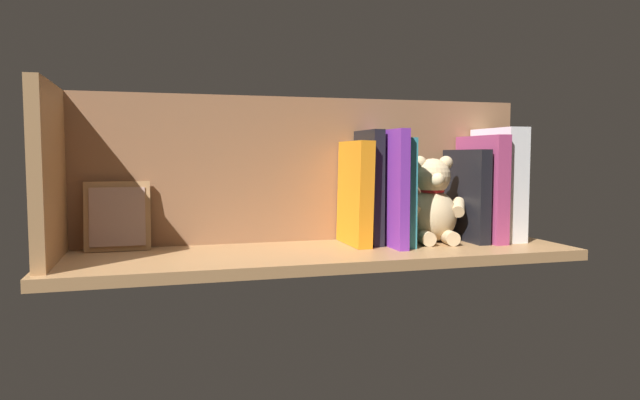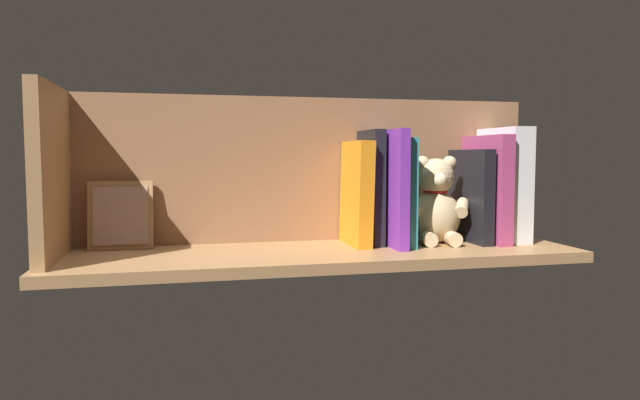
# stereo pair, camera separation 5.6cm
# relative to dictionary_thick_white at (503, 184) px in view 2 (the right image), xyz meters

# --- Properties ---
(ground_plane) EXTENTS (1.07, 0.32, 0.02)m
(ground_plane) POSITION_rel_dictionary_thick_white_xyz_m (0.45, 0.04, -0.14)
(ground_plane) COLOR #A87A4C
(shelf_back_panel) EXTENTS (1.07, 0.02, 0.33)m
(shelf_back_panel) POSITION_rel_dictionary_thick_white_xyz_m (0.45, -0.10, 0.03)
(shelf_back_panel) COLOR #926443
(shelf_back_panel) RESTS_ON ground_plane
(shelf_side_divider) EXTENTS (0.02, 0.26, 0.33)m
(shelf_side_divider) POSITION_rel_dictionary_thick_white_xyz_m (0.96, 0.04, 0.03)
(shelf_side_divider) COLOR #A87A4C
(shelf_side_divider) RESTS_ON ground_plane
(dictionary_thick_white) EXTENTS (0.05, 0.17, 0.26)m
(dictionary_thick_white) POSITION_rel_dictionary_thick_white_xyz_m (0.00, 0.00, 0.00)
(dictionary_thick_white) COLOR white
(dictionary_thick_white) RESTS_ON ground_plane
(book_0) EXTENTS (0.03, 0.19, 0.24)m
(book_0) POSITION_rel_dictionary_thick_white_xyz_m (0.05, 0.01, -0.01)
(book_0) COLOR #B23F72
(book_0) RESTS_ON ground_plane
(book_1) EXTENTS (0.03, 0.17, 0.21)m
(book_1) POSITION_rel_dictionary_thick_white_xyz_m (0.09, 0.00, -0.02)
(book_1) COLOR black
(book_1) RESTS_ON ground_plane
(teddy_bear) EXTENTS (0.16, 0.14, 0.20)m
(teddy_bear) POSITION_rel_dictionary_thick_white_xyz_m (0.17, 0.01, -0.04)
(teddy_bear) COLOR #D1B284
(teddy_bear) RESTS_ON ground_plane
(book_2) EXTENTS (0.02, 0.18, 0.23)m
(book_2) POSITION_rel_dictionary_thick_white_xyz_m (0.26, 0.00, -0.01)
(book_2) COLOR teal
(book_2) RESTS_ON ground_plane
(book_3) EXTENTS (0.02, 0.20, 0.25)m
(book_3) POSITION_rel_dictionary_thick_white_xyz_m (0.29, 0.01, -0.00)
(book_3) COLOR purple
(book_3) RESTS_ON ground_plane
(book_4) EXTENTS (0.03, 0.13, 0.25)m
(book_4) POSITION_rel_dictionary_thick_white_xyz_m (0.32, -0.02, -0.00)
(book_4) COLOR black
(book_4) RESTS_ON ground_plane
(book_5) EXTENTS (0.04, 0.15, 0.23)m
(book_5) POSITION_rel_dictionary_thick_white_xyz_m (0.35, -0.01, -0.02)
(book_5) COLOR orange
(book_5) RESTS_ON ground_plane
(picture_frame_leaning) EXTENTS (0.13, 0.04, 0.14)m
(picture_frame_leaning) POSITION_rel_dictionary_thick_white_xyz_m (0.85, -0.06, -0.06)
(picture_frame_leaning) COLOR #A87A4C
(picture_frame_leaning) RESTS_ON ground_plane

